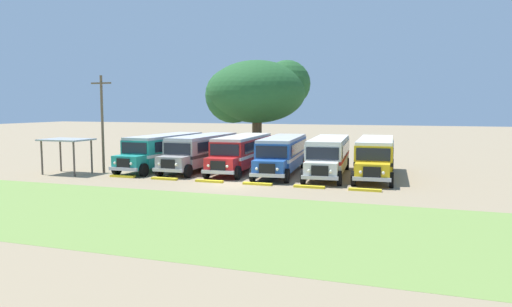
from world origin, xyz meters
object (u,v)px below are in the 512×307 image
Objects in this scene: parked_bus_slot_2 at (242,151)px; parked_bus_slot_4 at (329,154)px; parked_bus_slot_0 at (164,149)px; parked_bus_slot_3 at (282,153)px; broad_shade_tree at (257,92)px; parked_bus_slot_5 at (375,155)px; waiting_shelter at (66,142)px; parked_bus_slot_1 at (202,150)px; utility_pole at (102,121)px.

parked_bus_slot_2 is 7.17m from parked_bus_slot_4.
parked_bus_slot_0 is 0.99× the size of parked_bus_slot_3.
parked_bus_slot_0 is at bearing -106.23° from broad_shade_tree.
waiting_shelter is (-22.67, -6.48, 0.87)m from parked_bus_slot_5.
parked_bus_slot_1 is 10.57m from waiting_shelter.
parked_bus_slot_5 is (3.42, 0.47, 0.00)m from parked_bus_slot_4.
parked_bus_slot_5 is 21.13m from utility_pole.
parked_bus_slot_3 is at bearing 88.72° from parked_bus_slot_1.
parked_bus_slot_5 is at bearing 93.12° from parked_bus_slot_4.
broad_shade_tree is at bearing 164.61° from parked_bus_slot_0.
waiting_shelter is (-9.14, -18.76, -4.29)m from broad_shade_tree.
parked_bus_slot_4 is at bearing 92.72° from parked_bus_slot_0.
waiting_shelter is at bearing -76.90° from parked_bus_slot_5.
parked_bus_slot_4 is at bearing -85.07° from parked_bus_slot_5.
parked_bus_slot_0 is at bearing 54.43° from utility_pole.
parked_bus_slot_4 is 17.74m from utility_pole.
waiting_shelter is at bearing -42.77° from parked_bus_slot_0.
parked_bus_slot_0 is at bearing -86.96° from parked_bus_slot_2.
parked_bus_slot_5 is at bearing 15.95° from waiting_shelter.
parked_bus_slot_2 is at bearing 26.80° from utility_pole.
waiting_shelter is (-19.26, -6.01, 0.87)m from parked_bus_slot_4.
parked_bus_slot_2 reaches higher than waiting_shelter.
broad_shade_tree reaches higher than parked_bus_slot_3.
utility_pole is (-20.36, -5.09, 2.47)m from parked_bus_slot_5.
broad_shade_tree is at bearing 68.56° from utility_pole.
utility_pole is at bearing -34.73° from parked_bus_slot_0.
parked_bus_slot_0 is 14.69m from broad_shade_tree.
parked_bus_slot_5 is at bearing 14.04° from utility_pole.
parked_bus_slot_1 is 14.06m from parked_bus_slot_5.
parked_bus_slot_1 is 7.00m from parked_bus_slot_3.
parked_bus_slot_3 is at bearing 92.86° from parked_bus_slot_0.
broad_shade_tree is (3.84, 13.21, 5.16)m from parked_bus_slot_0.
parked_bus_slot_3 is (3.53, -0.41, 0.00)m from parked_bus_slot_2.
parked_bus_slot_2 is at bearing 27.63° from waiting_shelter.
parked_bus_slot_0 is at bearing 46.39° from waiting_shelter.
parked_bus_slot_1 is (3.32, 0.51, 0.00)m from parked_bus_slot_0.
parked_bus_slot_2 is 13.78m from broad_shade_tree.
parked_bus_slot_5 is at bearing 91.60° from parked_bus_slot_1.
parked_bus_slot_2 is 13.68m from waiting_shelter.
parked_bus_slot_1 is at bearing -91.16° from parked_bus_slot_5.
parked_bus_slot_1 is 8.23m from utility_pole.
parked_bus_slot_4 is 20.19m from waiting_shelter.
utility_pole is at bearing -111.44° from broad_shade_tree.
broad_shade_tree reaches higher than parked_bus_slot_1.
parked_bus_slot_4 is at bearing 15.27° from utility_pole.
parked_bus_slot_0 and parked_bus_slot_5 have the same top height.
waiting_shelter is (-8.62, -6.07, 0.87)m from parked_bus_slot_1.
parked_bus_slot_0 is 0.99× the size of parked_bus_slot_2.
utility_pole is at bearing 30.99° from waiting_shelter.
utility_pole is at bearing -78.81° from parked_bus_slot_5.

